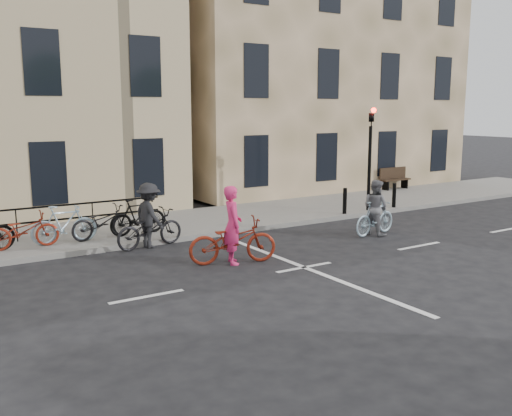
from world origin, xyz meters
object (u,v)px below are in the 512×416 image
bench (394,177)px  cyclist_pink (233,237)px  traffic_light (370,146)px  cyclist_grey (375,213)px  cyclist_dark (149,222)px

bench → cyclist_pink: cyclist_pink is taller
cyclist_pink → bench: bearing=-44.4°
bench → cyclist_pink: bearing=-152.1°
traffic_light → cyclist_grey: (-2.22, -2.62, -1.78)m
bench → cyclist_grey: bearing=-139.4°
cyclist_pink → cyclist_grey: (5.23, 0.46, 0.01)m
bench → cyclist_grey: 9.24m
cyclist_pink → cyclist_grey: size_ratio=1.29×
cyclist_dark → cyclist_grey: bearing=-118.3°
traffic_light → cyclist_grey: bearing=-130.3°
bench → cyclist_dark: size_ratio=0.76×
bench → cyclist_dark: cyclist_dark is taller
cyclist_pink → cyclist_grey: bearing=-67.2°
bench → cyclist_dark: (-13.34, -3.83, 0.03)m
bench → cyclist_pink: size_ratio=0.70×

